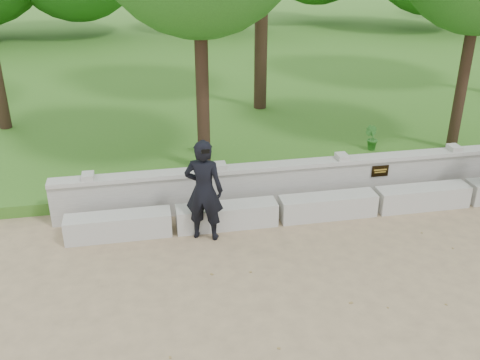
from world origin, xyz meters
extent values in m
plane|color=tan|center=(0.00, 0.00, 0.00)|extent=(80.00, 80.00, 0.00)
cube|color=#376920|center=(0.00, 14.00, 0.12)|extent=(40.00, 22.00, 0.25)
cube|color=beige|center=(-5.00, 1.90, 0.23)|extent=(1.90, 0.45, 0.45)
cube|color=beige|center=(-3.00, 1.90, 0.23)|extent=(1.90, 0.45, 0.45)
cube|color=beige|center=(-1.00, 1.90, 0.23)|extent=(1.90, 0.45, 0.45)
cube|color=beige|center=(1.00, 1.90, 0.23)|extent=(1.90, 0.45, 0.45)
cube|color=#B3B1A9|center=(0.00, 2.60, 0.41)|extent=(12.50, 0.25, 0.82)
cube|color=beige|center=(0.00, 2.60, 0.86)|extent=(12.50, 0.35, 0.08)
cube|color=black|center=(0.30, 2.46, 0.62)|extent=(0.36, 0.02, 0.24)
imported|color=black|center=(-3.46, 1.58, 0.95)|extent=(0.81, 0.67, 1.89)
cube|color=black|center=(-3.46, 1.20, 1.83)|extent=(0.14, 0.07, 0.07)
cylinder|color=#382619|center=(-3.12, 4.10, 2.31)|extent=(0.28, 0.28, 4.12)
cylinder|color=#382619|center=(-0.85, 8.42, 3.03)|extent=(0.38, 0.38, 5.57)
cylinder|color=#382619|center=(3.01, 4.21, 2.15)|extent=(0.26, 0.26, 3.81)
imported|color=#2E6E25|center=(-2.99, 5.03, 0.57)|extent=(0.40, 0.41, 0.65)
imported|color=#2E6E25|center=(1.02, 4.52, 0.54)|extent=(0.39, 0.41, 0.59)
camera|label=1|loc=(-4.47, -6.83, 5.05)|focal=40.00mm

